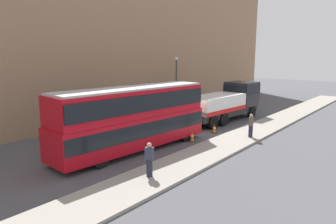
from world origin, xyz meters
The scene contains 10 objects.
ground_plane centered at (0.00, 0.00, 0.00)m, with size 120.00×120.00×0.00m, color #4C4C51.
near_kerb centered at (0.00, -4.20, 0.07)m, with size 60.00×2.80×0.15m, color gray.
building_facade centered at (0.00, 8.33, 8.07)m, with size 60.00×1.50×16.00m.
recovery_tow_truck centered at (5.77, -0.20, 1.76)m, with size 10.21×3.22×3.67m.
double_decker_bus centered at (-6.29, -0.17, 2.23)m, with size 11.16×3.27×4.06m.
pedestrian_onlooker centered at (-9.14, -4.12, 0.99)m, with size 0.40×0.47×1.71m.
pedestrian_bystander centered at (0.92, -4.82, 0.99)m, with size 0.44×0.35×1.71m.
traffic_cone_near_bus centered at (-2.25, -1.89, 0.34)m, with size 0.36×0.36×0.72m.
traffic_cone_midway centered at (0.86, -1.85, 0.34)m, with size 0.36×0.36×0.72m.
street_lamp centered at (6.33, 6.13, 3.47)m, with size 0.36×0.36×5.83m.
Camera 1 is at (-19.62, -13.79, 5.97)m, focal length 32.87 mm.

